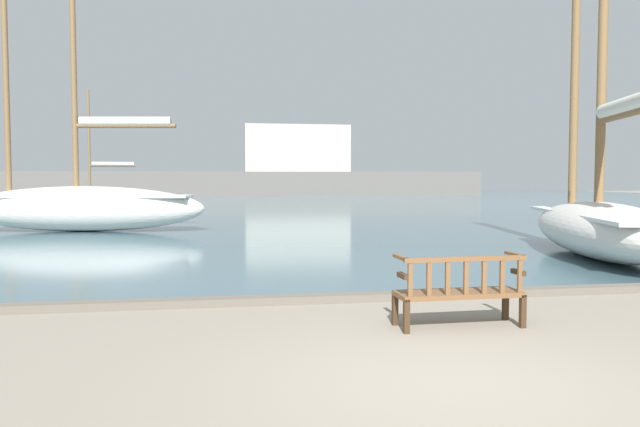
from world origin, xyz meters
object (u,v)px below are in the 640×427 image
Objects in this scene: park_bench at (460,290)px; sailboat_outer_port at (601,221)px; sailboat_mid_port at (82,203)px; sailboat_far_starboard at (93,194)px.

sailboat_outer_port reaches higher than park_bench.
sailboat_mid_port is at bearing 144.59° from sailboat_outer_port.
sailboat_far_starboard reaches higher than park_bench.
sailboat_mid_port is (4.13, -24.33, 0.28)m from sailboat_far_starboard.
sailboat_outer_port is (17.24, -33.65, 0.14)m from sailboat_far_starboard.
sailboat_mid_port is at bearing -80.37° from sailboat_far_starboard.
park_bench is at bearing -63.22° from sailboat_mid_port.
sailboat_far_starboard is (-11.60, 39.14, 0.30)m from park_bench.
park_bench is 0.17× the size of sailboat_outer_port.
park_bench is 7.88m from sailboat_outer_port.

